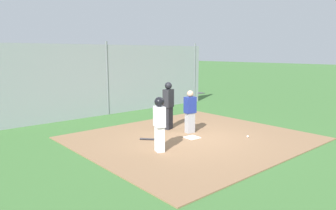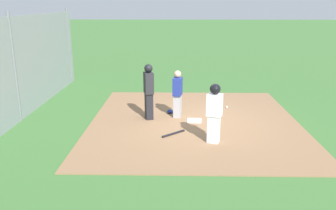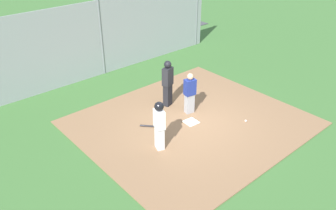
# 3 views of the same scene
# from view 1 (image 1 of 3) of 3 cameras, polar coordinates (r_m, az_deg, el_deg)

# --- Properties ---
(ground_plane) EXTENTS (140.00, 140.00, 0.00)m
(ground_plane) POSITION_cam_1_polar(r_m,az_deg,el_deg) (10.56, 4.41, -6.13)
(ground_plane) COLOR #3D6B33
(dirt_infield) EXTENTS (7.20, 6.40, 0.03)m
(dirt_infield) POSITION_cam_1_polar(r_m,az_deg,el_deg) (10.56, 4.41, -6.05)
(dirt_infield) COLOR #896647
(dirt_infield) RESTS_ON ground_plane
(home_plate) EXTENTS (0.47, 0.47, 0.02)m
(home_plate) POSITION_cam_1_polar(r_m,az_deg,el_deg) (10.55, 4.41, -5.92)
(home_plate) COLOR white
(home_plate) RESTS_ON dirt_infield
(catcher) EXTENTS (0.42, 0.33, 1.51)m
(catcher) POSITION_cam_1_polar(r_m,az_deg,el_deg) (11.03, 4.04, -1.14)
(catcher) COLOR #9E9EA3
(catcher) RESTS_ON dirt_infield
(umpire) EXTENTS (0.44, 0.36, 1.75)m
(umpire) POSITION_cam_1_polar(r_m,az_deg,el_deg) (11.49, 0.06, 0.07)
(umpire) COLOR black
(umpire) RESTS_ON dirt_infield
(runner) EXTENTS (0.38, 0.45, 1.59)m
(runner) POSITION_cam_1_polar(r_m,az_deg,el_deg) (8.89, -1.58, -2.93)
(runner) COLOR silver
(runner) RESTS_ON dirt_infield
(baseball_bat) EXTENTS (0.58, 0.64, 0.06)m
(baseball_bat) POSITION_cam_1_polar(r_m,az_deg,el_deg) (10.24, -2.94, -6.27)
(baseball_bat) COLOR black
(baseball_bat) RESTS_ON dirt_infield
(catcher_mask) EXTENTS (0.24, 0.20, 0.12)m
(catcher_mask) POSITION_cam_1_polar(r_m,az_deg,el_deg) (11.60, 4.44, -4.23)
(catcher_mask) COLOR navy
(catcher_mask) RESTS_ON dirt_infield
(baseball) EXTENTS (0.07, 0.07, 0.07)m
(baseball) POSITION_cam_1_polar(r_m,az_deg,el_deg) (10.86, 14.35, -5.59)
(baseball) COLOR white
(baseball) RESTS_ON dirt_infield
(backstop_fence) EXTENTS (12.00, 0.10, 3.35)m
(backstop_fence) POSITION_cam_1_polar(r_m,az_deg,el_deg) (14.60, -11.01, 4.51)
(backstop_fence) COLOR #93999E
(backstop_fence) RESTS_ON ground_plane
(parking_lot) EXTENTS (18.00, 5.20, 0.04)m
(parking_lot) POSITION_cam_1_polar(r_m,az_deg,el_deg) (19.05, -18.03, 0.57)
(parking_lot) COLOR #424247
(parking_lot) RESTS_ON ground_plane
(parked_car_dark) EXTENTS (4.33, 2.15, 1.28)m
(parked_car_dark) POSITION_cam_1_polar(r_m,az_deg,el_deg) (20.62, -9.25, 3.24)
(parked_car_dark) COLOR black
(parked_car_dark) RESTS_ON parking_lot
(parked_car_blue) EXTENTS (4.26, 2.00, 1.28)m
(parked_car_blue) POSITION_cam_1_polar(r_m,az_deg,el_deg) (18.04, -26.58, 1.44)
(parked_car_blue) COLOR #28428C
(parked_car_blue) RESTS_ON parking_lot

